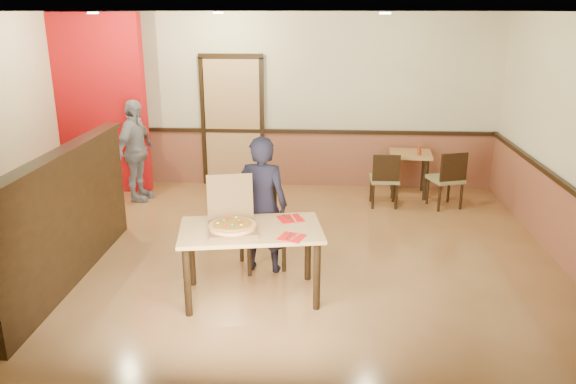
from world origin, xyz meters
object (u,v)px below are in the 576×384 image
passerby (136,151)px  condiment (419,150)px  diner_chair (260,221)px  main_table (251,238)px  side_table (410,163)px  side_chair_right (448,177)px  side_chair_left (385,177)px  diner (262,205)px  pizza_box (232,223)px

passerby → condiment: 4.34m
diner_chair → passerby: bearing=114.0°
main_table → side_table: size_ratio=2.16×
side_chair_right → side_chair_left: bearing=-18.3°
diner → diner_chair: bearing=-69.5°
diner → pizza_box: size_ratio=2.44×
side_chair_left → side_table: side_chair_left is taller
side_chair_left → side_chair_right: size_ratio=0.95×
side_chair_left → diner_chair: bearing=52.0°
diner → condiment: 3.46m
diner → passerby: 3.20m
side_table → main_table: bearing=-120.7°
diner_chair → passerby: passerby is taller
diner → condiment: size_ratio=10.20×
side_chair_left → pizza_box: (-1.81, -2.91, 0.36)m
condiment → pizza_box: bearing=-124.9°
diner_chair → side_table: 3.41m
passerby → side_chair_right: bearing=-79.0°
side_table → passerby: passerby is taller
main_table → diner_chair: size_ratio=1.55×
diner_chair → side_table: bearing=32.2°
main_table → diner: size_ratio=0.98×
main_table → side_chair_right: bearing=39.1°
diner_chair → side_table: diner_chair is taller
main_table → passerby: size_ratio=0.97×
diner → condiment: bearing=-122.4°
passerby → pizza_box: (1.96, -3.00, 0.04)m
condiment → diner_chair: bearing=-130.3°
diner_chair → side_chair_left: (1.62, 2.10, -0.08)m
main_table → side_chair_right: (2.55, 2.88, -0.17)m
condiment → main_table: bearing=-123.1°
side_chair_right → pizza_box: (-2.73, -2.91, 0.34)m
side_chair_left → side_chair_right: (0.92, 0.00, 0.02)m
pizza_box → condiment: (2.36, 3.38, -0.05)m
passerby → pizza_box: size_ratio=2.45×
pizza_box → condiment: pizza_box is taller
main_table → side_chair_right: size_ratio=1.74×
pizza_box → diner_chair: bearing=64.4°
passerby → diner: bearing=-124.8°
diner → pizza_box: bearing=77.1°
side_chair_right → passerby: 4.70m
side_chair_right → pizza_box: bearing=28.6°
side_table → passerby: 4.25m
side_chair_left → pizza_box: 3.45m
main_table → condiment: condiment is taller
side_chair_right → side_table: 0.77m
diner_chair → diner: size_ratio=0.63×
diner_chair → pizza_box: size_ratio=1.54×
diner → passerby: bearing=-41.1°
main_table → pizza_box: 0.25m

